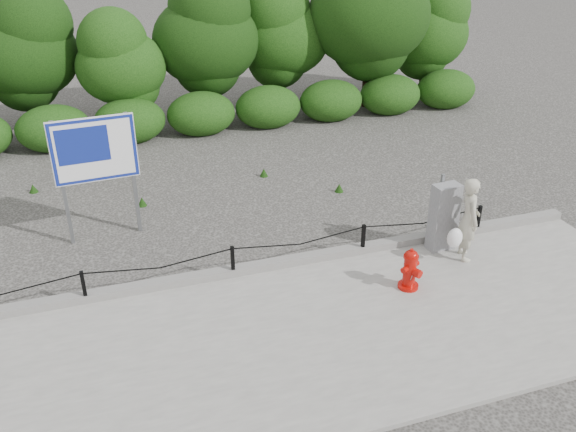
# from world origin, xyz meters

# --- Properties ---
(ground) EXTENTS (90.00, 90.00, 0.00)m
(ground) POSITION_xyz_m (0.00, 0.00, 0.00)
(ground) COLOR #2D2B28
(ground) RESTS_ON ground
(sidewalk) EXTENTS (14.00, 4.00, 0.08)m
(sidewalk) POSITION_xyz_m (0.00, -2.00, 0.04)
(sidewalk) COLOR gray
(sidewalk) RESTS_ON ground
(curb) EXTENTS (14.00, 0.22, 0.14)m
(curb) POSITION_xyz_m (0.00, 0.05, 0.15)
(curb) COLOR slate
(curb) RESTS_ON sidewalk
(chain_barrier) EXTENTS (10.06, 0.06, 0.60)m
(chain_barrier) POSITION_xyz_m (0.00, 0.00, 0.46)
(chain_barrier) COLOR black
(chain_barrier) RESTS_ON sidewalk
(treeline) EXTENTS (20.12, 3.74, 5.20)m
(treeline) POSITION_xyz_m (1.35, 8.92, 2.53)
(treeline) COLOR black
(treeline) RESTS_ON ground
(fire_hydrant) EXTENTS (0.47, 0.47, 0.76)m
(fire_hydrant) POSITION_xyz_m (2.77, -1.30, 0.44)
(fire_hydrant) COLOR #B40C06
(fire_hydrant) RESTS_ON sidewalk
(pedestrian) EXTENTS (0.76, 0.66, 1.59)m
(pedestrian) POSITION_xyz_m (4.20, -0.73, 0.86)
(pedestrian) COLOR #B1AD97
(pedestrian) RESTS_ON sidewalk
(utility_cabinet) EXTENTS (0.52, 0.38, 1.46)m
(utility_cabinet) POSITION_xyz_m (3.98, -0.29, 0.74)
(utility_cabinet) COLOR gray
(utility_cabinet) RESTS_ON sidewalk
(advertising_sign) EXTENTS (1.56, 0.22, 2.50)m
(advertising_sign) POSITION_xyz_m (-2.03, 2.28, 1.76)
(advertising_sign) COLOR slate
(advertising_sign) RESTS_ON ground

